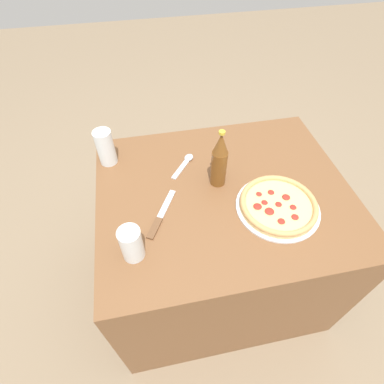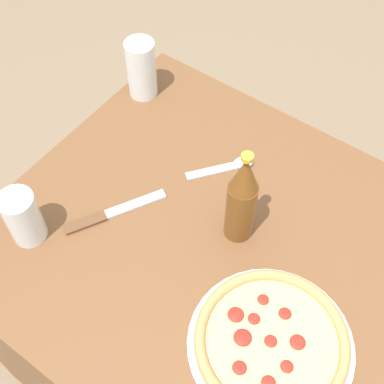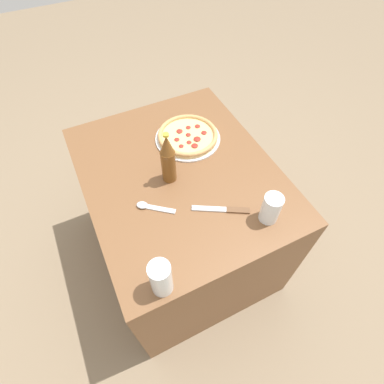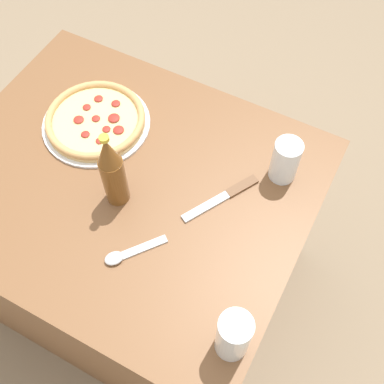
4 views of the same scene
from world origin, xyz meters
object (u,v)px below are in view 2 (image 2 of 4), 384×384
(glass_cola, at_px, (142,70))
(spoon, at_px, (232,166))
(pizza_salami, at_px, (271,342))
(beer_bottle, at_px, (242,199))
(knife, at_px, (111,213))
(glass_water, at_px, (24,219))

(glass_cola, relative_size, spoon, 1.09)
(pizza_salami, xyz_separation_m, glass_cola, (0.60, -0.38, 0.06))
(beer_bottle, height_order, knife, beer_bottle)
(knife, bearing_deg, pizza_salami, 173.65)
(glass_cola, height_order, spoon, glass_cola)
(glass_water, height_order, knife, glass_water)
(glass_cola, bearing_deg, knife, 118.16)
(knife, bearing_deg, glass_cola, -61.84)
(glass_water, bearing_deg, knife, -127.60)
(glass_cola, distance_m, knife, 0.38)
(glass_water, relative_size, beer_bottle, 0.51)
(beer_bottle, xyz_separation_m, knife, (0.24, 0.12, -0.11))
(glass_water, distance_m, spoon, 0.46)
(pizza_salami, height_order, glass_cola, glass_cola)
(glass_cola, xyz_separation_m, spoon, (-0.32, 0.07, -0.07))
(pizza_salami, distance_m, glass_water, 0.54)
(beer_bottle, bearing_deg, knife, 27.24)
(pizza_salami, relative_size, knife, 1.46)
(glass_water, relative_size, knife, 0.61)
(glass_water, bearing_deg, pizza_salami, -170.54)
(spoon, bearing_deg, knife, 61.66)
(glass_water, distance_m, glass_cola, 0.47)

